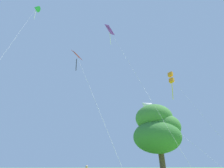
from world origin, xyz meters
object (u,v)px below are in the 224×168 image
at_px(kite_green_small, 36,8).
at_px(kite_red_high, 78,59).
at_px(kite_orange_box, 171,78).
at_px(kite_purple_streamer, 111,33).
at_px(kite_white_distant, 146,105).
at_px(tree_right_cluster, 157,129).

distance_m(kite_green_small, kite_red_high, 16.34).
bearing_deg(kite_orange_box, kite_purple_streamer, -163.36).
bearing_deg(kite_red_high, kite_green_small, 142.64).
relative_size(kite_green_small, kite_white_distant, 2.13).
bearing_deg(kite_purple_streamer, kite_white_distant, 34.72).
xyz_separation_m(kite_red_high, tree_right_cluster, (10.85, 7.53, -4.50)).
bearing_deg(kite_white_distant, kite_purple_streamer, -145.28).
height_order(kite_purple_streamer, kite_orange_box, kite_purple_streamer).
xyz_separation_m(kite_purple_streamer, kite_white_distant, (6.60, 4.58, -9.94)).
distance_m(kite_purple_streamer, kite_orange_box, 12.89).
distance_m(kite_green_small, kite_orange_box, 24.87).
distance_m(kite_green_small, kite_white_distant, 23.13).
height_order(kite_white_distant, kite_orange_box, kite_orange_box).
bearing_deg(kite_red_high, tree_right_cluster, 34.77).
bearing_deg(kite_orange_box, kite_red_high, -149.70).
xyz_separation_m(kite_red_high, kite_purple_streamer, (4.09, 5.63, 9.77)).
xyz_separation_m(kite_white_distant, kite_orange_box, (4.74, -1.19, 4.84)).
relative_size(kite_purple_streamer, tree_right_cluster, 2.35).
bearing_deg(kite_purple_streamer, kite_red_high, -126.00).
height_order(kite_green_small, tree_right_cluster, kite_green_small).
height_order(kite_red_high, kite_orange_box, kite_orange_box).
xyz_separation_m(kite_red_high, kite_white_distant, (10.69, 10.21, -0.17)).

